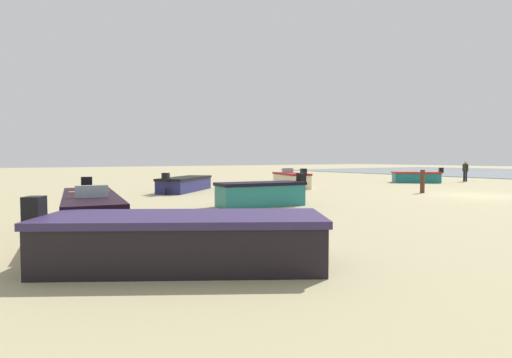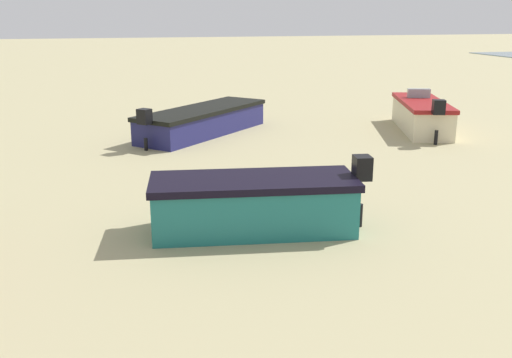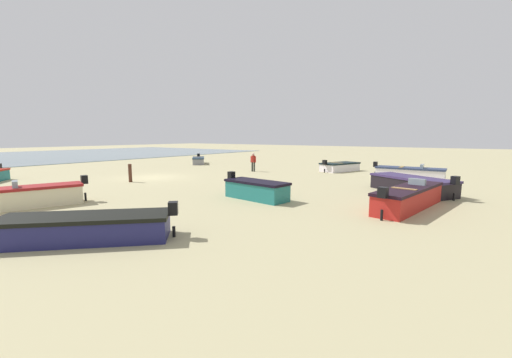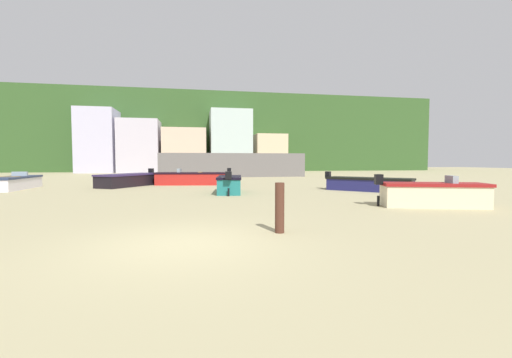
{
  "view_description": "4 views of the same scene",
  "coord_description": "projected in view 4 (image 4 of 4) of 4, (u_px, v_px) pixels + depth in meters",
  "views": [
    {
      "loc": [
        -10.62,
        19.78,
        1.83
      ],
      "look_at": [
        1.22,
        11.99,
        1.11
      ],
      "focal_mm": 28.32,
      "sensor_mm": 36.0,
      "label": 1
    },
    {
      "loc": [
        -6.69,
        13.32,
        3.54
      ],
      "look_at": [
        1.92,
        11.18,
        0.97
      ],
      "focal_mm": 40.54,
      "sensor_mm": 36.0,
      "label": 2
    },
    {
      "loc": [
        14.89,
        20.21,
        3.13
      ],
      "look_at": [
        2.95,
        11.71,
        1.14
      ],
      "focal_mm": 22.41,
      "sensor_mm": 36.0,
      "label": 3
    },
    {
      "loc": [
        0.3,
        -6.99,
        1.75
      ],
      "look_at": [
        3.88,
        12.4,
        0.68
      ],
      "focal_mm": 23.03,
      "sensor_mm": 36.0,
      "label": 4
    }
  ],
  "objects": [
    {
      "name": "townhouse_centre",
      "position": [
        185.0,
        151.0,
        53.06
      ],
      "size": [
        6.7,
        6.91,
        6.91
      ],
      "primitive_type": "cube",
      "color": "#CCB096",
      "rests_on": "ground"
    },
    {
      "name": "boat_teal_2",
      "position": [
        230.0,
        184.0,
        18.21
      ],
      "size": [
        1.72,
        3.74,
        1.24
      ],
      "rotation": [
        0.0,
        0.0,
        6.15
      ],
      "color": "#1F7170",
      "rests_on": "ground"
    },
    {
      "name": "boat_white_5",
      "position": [
        14.0,
        183.0,
        20.46
      ],
      "size": [
        1.7,
        4.98,
        1.13
      ],
      "rotation": [
        0.0,
        0.0,
        0.04
      ],
      "color": "white",
      "rests_on": "ground"
    },
    {
      "name": "ground_plane",
      "position": [
        182.0,
        244.0,
        6.9
      ],
      "size": [
        160.0,
        160.0,
        0.0
      ],
      "primitive_type": "plane",
      "color": "tan"
    },
    {
      "name": "headland_hill",
      "position": [
        194.0,
        137.0,
        71.33
      ],
      "size": [
        90.0,
        32.0,
        13.87
      ],
      "primitive_type": "cube",
      "color": "#305124",
      "rests_on": "ground"
    },
    {
      "name": "harbor_pier",
      "position": [
        233.0,
        165.0,
        37.1
      ],
      "size": [
        16.2,
        2.4,
        2.65
      ],
      "primitive_type": "cube",
      "color": "#65605F",
      "rests_on": "ground"
    },
    {
      "name": "townhouse_far_left",
      "position": [
        99.0,
        141.0,
        50.36
      ],
      "size": [
        5.41,
        6.34,
        9.66
      ],
      "primitive_type": "cube",
      "color": "#B8B3CE",
      "rests_on": "ground"
    },
    {
      "name": "townhouse_right",
      "position": [
        230.0,
        142.0,
        54.17
      ],
      "size": [
        6.54,
        6.62,
        9.99
      ],
      "primitive_type": "cube",
      "color": "#B1C4C0",
      "rests_on": "ground"
    },
    {
      "name": "mooring_post_near_water",
      "position": [
        280.0,
        208.0,
        8.01
      ],
      "size": [
        0.23,
        0.23,
        1.23
      ],
      "primitive_type": "cylinder",
      "color": "#4C2A1F",
      "rests_on": "ground"
    },
    {
      "name": "townhouse_centre_left",
      "position": [
        140.0,
        147.0,
        51.68
      ],
      "size": [
        6.02,
        6.7,
        8.13
      ],
      "primitive_type": "cube",
      "color": "#BBB3C3",
      "rests_on": "ground"
    },
    {
      "name": "townhouse_far_right",
      "position": [
        269.0,
        153.0,
        55.09
      ],
      "size": [
        5.03,
        5.87,
        6.17
      ],
      "primitive_type": "cube",
      "color": "#D2B691",
      "rests_on": "ground"
    },
    {
      "name": "boat_red_0",
      "position": [
        192.0,
        178.0,
        24.29
      ],
      "size": [
        5.61,
        2.05,
        1.26
      ],
      "rotation": [
        0.0,
        0.0,
        1.42
      ],
      "color": "#B4211C",
      "rests_on": "ground"
    },
    {
      "name": "boat_black_4",
      "position": [
        128.0,
        180.0,
        22.89
      ],
      "size": [
        3.84,
        4.85,
        1.21
      ],
      "rotation": [
        0.0,
        0.0,
        2.6
      ],
      "color": "black",
      "rests_on": "ground"
    },
    {
      "name": "boat_navy_8",
      "position": [
        369.0,
        184.0,
        19.3
      ],
      "size": [
        4.44,
        4.48,
        1.11
      ],
      "rotation": [
        0.0,
        0.0,
        3.92
      ],
      "color": "navy",
      "rests_on": "ground"
    },
    {
      "name": "boat_cream_1",
      "position": [
        433.0,
        194.0,
        12.56
      ],
      "size": [
        4.09,
        2.34,
        1.25
      ],
      "rotation": [
        0.0,
        0.0,
        4.4
      ],
      "color": "beige",
      "rests_on": "ground"
    }
  ]
}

